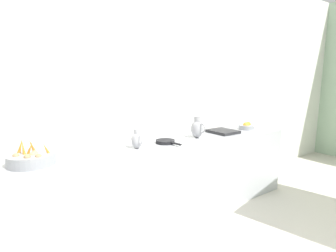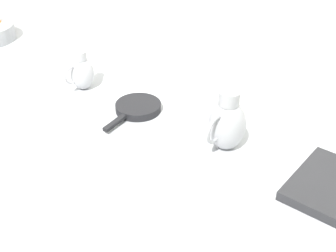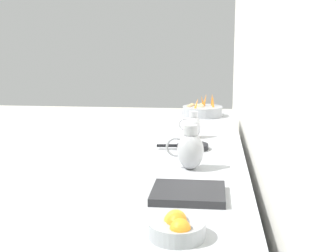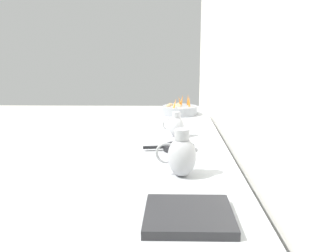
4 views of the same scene
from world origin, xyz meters
name	(u,v)px [view 2 (image 2 of 4)]	position (x,y,z in m)	size (l,w,h in m)	color
prep_counter	(155,186)	(-1.54, 0.14, 0.43)	(0.61, 3.38, 0.87)	#ADAFB5
metal_pitcher_tall	(227,123)	(-1.51, 0.54, 0.98)	(0.21, 0.15, 0.25)	#939399
metal_pitcher_short	(82,72)	(-1.49, -0.28, 0.96)	(0.17, 0.12, 0.20)	#A3A3A8
skillet_on_counter	(138,107)	(-1.50, 0.08, 0.88)	(0.34, 0.21, 0.03)	black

